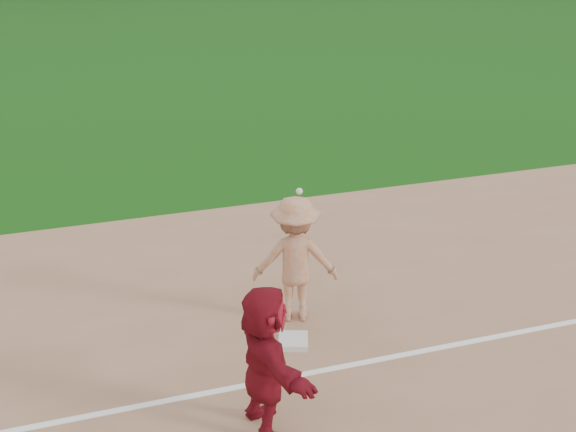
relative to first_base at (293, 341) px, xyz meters
name	(u,v)px	position (x,y,z in m)	size (l,w,h in m)	color
ground	(319,337)	(0.42, 0.07, -0.07)	(160.00, 160.00, 0.00)	#12470D
foul_line	(339,367)	(0.42, -0.73, -0.04)	(60.00, 0.10, 0.01)	white
first_base	(293,341)	(0.00, 0.00, 0.00)	(0.42, 0.42, 0.09)	silver
base_runner	(266,361)	(-0.84, -1.56, 0.91)	(1.78, 0.57, 1.92)	maroon
first_base_play	(295,259)	(0.25, 0.69, 0.94)	(1.42, 1.05, 2.21)	#9F9FA1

